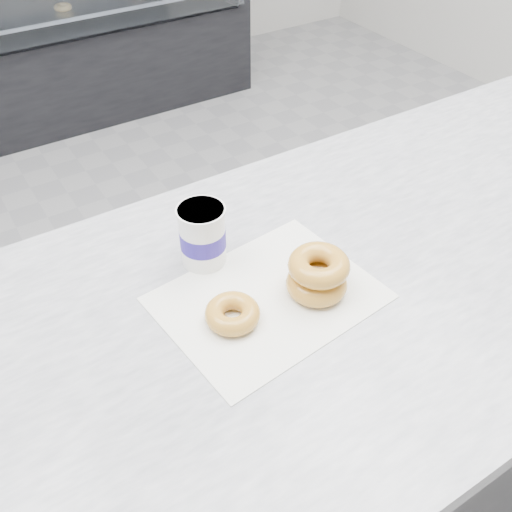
{
  "coord_description": "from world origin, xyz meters",
  "views": [
    {
      "loc": [
        -0.57,
        -1.12,
        1.56
      ],
      "look_at": [
        -0.2,
        -0.53,
        0.95
      ],
      "focal_mm": 40.0,
      "sensor_mm": 36.0,
      "label": 1
    }
  ],
  "objects_px": {
    "display_case": "(20,27)",
    "coffee_cup": "(203,235)",
    "counter": "(346,407)",
    "donut_stack": "(318,274)",
    "donut_single": "(232,314)"
  },
  "relations": [
    {
      "from": "display_case",
      "to": "donut_single",
      "type": "distance_m",
      "value": 2.76
    },
    {
      "from": "counter",
      "to": "coffee_cup",
      "type": "xyz_separation_m",
      "value": [
        -0.25,
        0.16,
        0.5
      ]
    },
    {
      "from": "counter",
      "to": "donut_single",
      "type": "xyz_separation_m",
      "value": [
        -0.28,
        0.01,
        0.46
      ]
    },
    {
      "from": "donut_single",
      "to": "coffee_cup",
      "type": "distance_m",
      "value": 0.16
    },
    {
      "from": "counter",
      "to": "donut_single",
      "type": "distance_m",
      "value": 0.54
    },
    {
      "from": "counter",
      "to": "donut_stack",
      "type": "distance_m",
      "value": 0.5
    },
    {
      "from": "donut_stack",
      "to": "coffee_cup",
      "type": "bearing_deg",
      "value": 126.08
    },
    {
      "from": "display_case",
      "to": "donut_single",
      "type": "height_order",
      "value": "display_case"
    },
    {
      "from": "donut_single",
      "to": "counter",
      "type": "bearing_deg",
      "value": -1.2
    },
    {
      "from": "display_case",
      "to": "coffee_cup",
      "type": "height_order",
      "value": "display_case"
    },
    {
      "from": "donut_stack",
      "to": "coffee_cup",
      "type": "relative_size",
      "value": 0.99
    },
    {
      "from": "counter",
      "to": "donut_single",
      "type": "bearing_deg",
      "value": 178.8
    },
    {
      "from": "donut_single",
      "to": "donut_stack",
      "type": "xyz_separation_m",
      "value": [
        0.15,
        -0.02,
        0.02
      ]
    },
    {
      "from": "coffee_cup",
      "to": "donut_single",
      "type": "bearing_deg",
      "value": -103.74
    },
    {
      "from": "donut_single",
      "to": "coffee_cup",
      "type": "xyz_separation_m",
      "value": [
        0.03,
        0.15,
        0.04
      ]
    }
  ]
}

